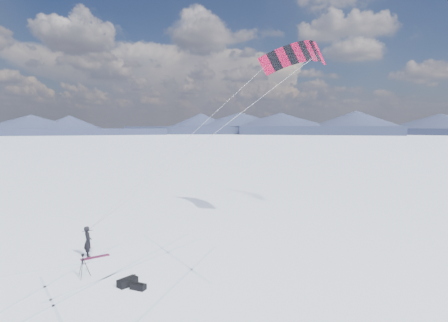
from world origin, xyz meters
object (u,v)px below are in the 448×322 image
object	(u,v)px
snowkiter	(88,256)
tripod	(83,262)
gear_bag_b	(138,286)
snowboard	(95,257)
gear_bag_a	(127,282)

from	to	relation	value
snowkiter	tripod	xyz separation A→B (m)	(0.11, -2.89, 0.72)
gear_bag_b	snowboard	bearing A→B (deg)	152.21
snowkiter	gear_bag_a	distance (m)	4.76
snowkiter	gear_bag_a	bearing A→B (deg)	-168.63
snowkiter	tripod	world-z (taller)	tripod
gear_bag_b	tripod	bearing A→B (deg)	178.70
snowboard	tripod	distance (m)	2.72
gear_bag_b	gear_bag_a	bearing A→B (deg)	168.20
tripod	gear_bag_a	distance (m)	2.48
gear_bag_a	tripod	bearing A→B (deg)	108.43
snowboard	gear_bag_a	bearing A→B (deg)	-86.97
snowkiter	gear_bag_a	world-z (taller)	snowkiter
snowboard	snowkiter	bearing A→B (deg)	123.05
snowboard	gear_bag_a	world-z (taller)	gear_bag_a
tripod	gear_bag_a	size ratio (longest dim) A/B	1.18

